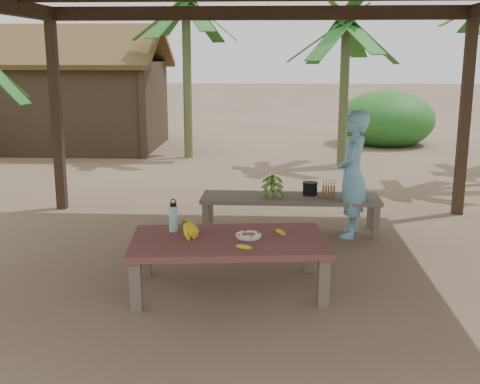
# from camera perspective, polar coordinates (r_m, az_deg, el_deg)

# --- Properties ---
(ground) EXTENTS (80.00, 80.00, 0.00)m
(ground) POSITION_cam_1_polar(r_m,az_deg,el_deg) (6.34, 0.95, -7.10)
(ground) COLOR brown
(ground) RESTS_ON ground
(work_table) EXTENTS (1.89, 1.18, 0.50)m
(work_table) POSITION_cam_1_polar(r_m,az_deg,el_deg) (5.62, -1.08, -5.08)
(work_table) COLOR brown
(work_table) RESTS_ON ground
(bench) EXTENTS (2.20, 0.62, 0.45)m
(bench) POSITION_cam_1_polar(r_m,az_deg,el_deg) (7.49, 4.78, -0.83)
(bench) COLOR brown
(bench) RESTS_ON ground
(ripe_banana_bunch) EXTENTS (0.32, 0.29, 0.16)m
(ripe_banana_bunch) POSITION_cam_1_polar(r_m,az_deg,el_deg) (5.67, -5.35, -3.41)
(ripe_banana_bunch) COLOR yellow
(ripe_banana_bunch) RESTS_ON work_table
(plate) EXTENTS (0.24, 0.24, 0.04)m
(plate) POSITION_cam_1_polar(r_m,az_deg,el_deg) (5.63, 0.81, -4.16)
(plate) COLOR white
(plate) RESTS_ON work_table
(loose_banana_front) EXTENTS (0.15, 0.05, 0.04)m
(loose_banana_front) POSITION_cam_1_polar(r_m,az_deg,el_deg) (5.29, 0.38, -5.24)
(loose_banana_front) COLOR yellow
(loose_banana_front) RESTS_ON work_table
(loose_banana_side) EXTENTS (0.13, 0.13, 0.04)m
(loose_banana_side) POSITION_cam_1_polar(r_m,az_deg,el_deg) (5.74, 3.88, -3.82)
(loose_banana_side) COLOR yellow
(loose_banana_side) RESTS_ON work_table
(water_flask) EXTENTS (0.09, 0.09, 0.32)m
(water_flask) POSITION_cam_1_polar(r_m,az_deg,el_deg) (5.83, -6.32, -2.44)
(water_flask) COLOR #3FC6C2
(water_flask) RESTS_ON work_table
(green_banana_stalk) EXTENTS (0.25, 0.25, 0.28)m
(green_banana_stalk) POSITION_cam_1_polar(r_m,az_deg,el_deg) (7.45, 3.11, 0.66)
(green_banana_stalk) COLOR #598C2D
(green_banana_stalk) RESTS_ON bench
(cooking_pot) EXTENTS (0.18, 0.18, 0.15)m
(cooking_pot) POSITION_cam_1_polar(r_m,az_deg,el_deg) (7.58, 6.65, 0.31)
(cooking_pot) COLOR black
(cooking_pot) RESTS_ON bench
(skewer_rack) EXTENTS (0.18, 0.08, 0.24)m
(skewer_rack) POSITION_cam_1_polar(r_m,az_deg,el_deg) (7.43, 8.41, 0.34)
(skewer_rack) COLOR #A57F47
(skewer_rack) RESTS_ON bench
(woman) EXTENTS (0.48, 0.63, 1.53)m
(woman) POSITION_cam_1_polar(r_m,az_deg,el_deg) (7.33, 10.61, 1.66)
(woman) COLOR #6AB0C9
(woman) RESTS_ON ground
(hut) EXTENTS (4.40, 3.43, 2.85)m
(hut) POSITION_cam_1_polar(r_m,az_deg,el_deg) (14.77, -15.68, 8.33)
(hut) COLOR black
(hut) RESTS_ON ground
(banana_plant_n) EXTENTS (1.80, 1.80, 3.02)m
(banana_plant_n) POSITION_cam_1_polar(r_m,az_deg,el_deg) (12.08, 10.03, 14.46)
(banana_plant_n) COLOR #596638
(banana_plant_n) RESTS_ON ground
(banana_plant_nw) EXTENTS (1.80, 1.80, 3.47)m
(banana_plant_nw) POSITION_cam_1_polar(r_m,az_deg,el_deg) (12.85, -5.15, 16.45)
(banana_plant_nw) COLOR #596638
(banana_plant_nw) RESTS_ON ground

